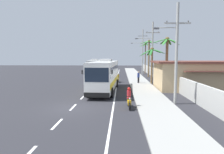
% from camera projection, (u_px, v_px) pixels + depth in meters
% --- Properties ---
extents(ground_plane, '(160.00, 160.00, 0.00)m').
position_uv_depth(ground_plane, '(73.00, 108.00, 16.01)').
color(ground_plane, '#28282D').
extents(sidewalk_kerb, '(3.20, 90.00, 0.14)m').
position_uv_depth(sidewalk_kerb, '(143.00, 88.00, 25.63)').
color(sidewalk_kerb, '#999993').
rests_on(sidewalk_kerb, ground).
extents(lane_markings, '(3.42, 71.00, 0.01)m').
position_uv_depth(lane_markings, '(109.00, 84.00, 30.55)').
color(lane_markings, white).
rests_on(lane_markings, ground).
extents(boundary_wall, '(0.24, 60.00, 1.85)m').
position_uv_depth(boundary_wall, '(166.00, 78.00, 29.34)').
color(boundary_wall, '#B2B2AD').
rests_on(boundary_wall, ground).
extents(coach_bus_foreground, '(3.27, 11.43, 3.84)m').
position_uv_depth(coach_bus_foreground, '(105.00, 74.00, 23.76)').
color(coach_bus_foreground, silver).
rests_on(coach_bus_foreground, ground).
extents(coach_bus_far_lane, '(3.48, 12.52, 3.66)m').
position_uv_depth(coach_bus_far_lane, '(95.00, 67.00, 44.34)').
color(coach_bus_far_lane, white).
rests_on(coach_bus_far_lane, ground).
extents(motorcycle_beside_bus, '(0.56, 1.96, 1.54)m').
position_uv_depth(motorcycle_beside_bus, '(118.00, 78.00, 32.15)').
color(motorcycle_beside_bus, black).
rests_on(motorcycle_beside_bus, ground).
extents(motorcycle_trailing, '(0.56, 1.96, 1.66)m').
position_uv_depth(motorcycle_trailing, '(129.00, 100.00, 15.93)').
color(motorcycle_trailing, black).
rests_on(motorcycle_trailing, ground).
extents(pedestrian_near_kerb, '(0.36, 0.36, 1.72)m').
position_uv_depth(pedestrian_near_kerb, '(138.00, 77.00, 30.31)').
color(pedestrian_near_kerb, black).
rests_on(pedestrian_near_kerb, sidewalk_kerb).
extents(utility_pole_nearest, '(3.08, 0.24, 8.60)m').
position_uv_depth(utility_pole_nearest, '(176.00, 51.00, 16.89)').
color(utility_pole_nearest, '#9E9E99').
rests_on(utility_pole_nearest, ground).
extents(utility_pole_mid, '(3.85, 0.24, 9.56)m').
position_uv_depth(utility_pole_mid, '(152.00, 51.00, 31.30)').
color(utility_pole_mid, '#9E9E99').
rests_on(utility_pole_mid, ground).
extents(utility_pole_far, '(3.84, 0.24, 10.35)m').
position_uv_depth(utility_pole_far, '(142.00, 51.00, 45.73)').
color(utility_pole_far, '#9E9E99').
rests_on(utility_pole_far, ground).
extents(palm_nearest, '(3.67, 3.38, 7.54)m').
position_uv_depth(palm_nearest, '(149.00, 52.00, 39.98)').
color(palm_nearest, brown).
rests_on(palm_nearest, ground).
extents(palm_second, '(3.03, 2.79, 7.56)m').
position_uv_depth(palm_second, '(145.00, 50.00, 48.15)').
color(palm_second, brown).
rests_on(palm_second, ground).
extents(palm_third, '(3.43, 3.33, 6.72)m').
position_uv_depth(palm_third, '(167.00, 54.00, 26.30)').
color(palm_third, brown).
rests_on(palm_third, ground).
extents(palm_fourth, '(3.91, 3.84, 5.49)m').
position_uv_depth(palm_fourth, '(152.00, 57.00, 29.22)').
color(palm_fourth, brown).
rests_on(palm_fourth, ground).
extents(roadside_building, '(16.43, 7.22, 3.57)m').
position_uv_depth(roadside_building, '(219.00, 75.00, 25.15)').
color(roadside_building, tan).
rests_on(roadside_building, ground).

